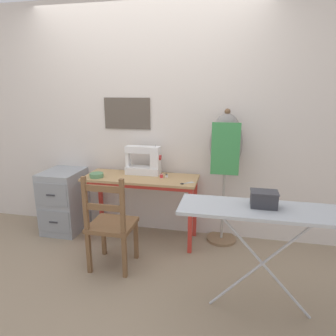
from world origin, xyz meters
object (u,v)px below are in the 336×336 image
(scissors, at_px, (185,183))
(thread_spool_mid_table, at_px, (167,176))
(fabric_bowl, at_px, (96,175))
(ironing_board, at_px, (267,214))
(filing_cabinet, at_px, (64,201))
(storage_box, at_px, (264,199))
(sewing_machine, at_px, (145,161))
(dress_form, at_px, (226,151))
(thread_spool_near_machine, at_px, (161,176))
(wooden_chair, at_px, (111,225))

(scissors, xyz_separation_m, thread_spool_mid_table, (-0.23, 0.18, 0.01))
(fabric_bowl, relative_size, ironing_board, 0.12)
(filing_cabinet, height_order, storage_box, storage_box)
(sewing_machine, height_order, dress_form, dress_form)
(storage_box, bearing_deg, scissors, 132.13)
(scissors, distance_m, thread_spool_near_machine, 0.31)
(fabric_bowl, relative_size, wooden_chair, 0.16)
(wooden_chair, relative_size, filing_cabinet, 1.27)
(sewing_machine, height_order, filing_cabinet, sewing_machine)
(filing_cabinet, relative_size, storage_box, 3.85)
(sewing_machine, bearing_deg, ironing_board, -40.92)
(filing_cabinet, height_order, ironing_board, ironing_board)
(scissors, relative_size, storage_box, 0.72)
(wooden_chair, xyz_separation_m, dress_form, (0.98, 0.74, 0.59))
(filing_cabinet, bearing_deg, thread_spool_mid_table, 0.95)
(fabric_bowl, xyz_separation_m, scissors, (0.95, -0.02, -0.02))
(ironing_board, bearing_deg, wooden_chair, 166.53)
(thread_spool_near_machine, xyz_separation_m, ironing_board, (0.97, -0.91, 0.04))
(wooden_chair, bearing_deg, scissors, 37.36)
(sewing_machine, xyz_separation_m, ironing_board, (1.18, -1.02, -0.08))
(dress_form, bearing_deg, thread_spool_mid_table, -170.86)
(sewing_machine, distance_m, dress_form, 0.87)
(thread_spool_near_machine, bearing_deg, filing_cabinet, 178.93)
(dress_form, bearing_deg, sewing_machine, -178.24)
(fabric_bowl, xyz_separation_m, storage_box, (1.62, -0.76, 0.14))
(wooden_chair, bearing_deg, filing_cabinet, 143.66)
(fabric_bowl, height_order, dress_form, dress_form)
(fabric_bowl, xyz_separation_m, filing_cabinet, (-0.49, 0.14, -0.38))
(thread_spool_near_machine, xyz_separation_m, dress_form, (0.65, 0.14, 0.27))
(fabric_bowl, distance_m, ironing_board, 1.83)
(scissors, bearing_deg, ironing_board, -48.08)
(sewing_machine, xyz_separation_m, dress_form, (0.86, 0.03, 0.15))
(dress_form, height_order, storage_box, dress_form)
(scissors, height_order, thread_spool_mid_table, thread_spool_mid_table)
(filing_cabinet, bearing_deg, fabric_bowl, -15.64)
(fabric_bowl, relative_size, thread_spool_mid_table, 3.92)
(thread_spool_mid_table, bearing_deg, fabric_bowl, -167.68)
(thread_spool_near_machine, bearing_deg, dress_form, 12.12)
(dress_form, bearing_deg, fabric_bowl, -169.11)
(sewing_machine, distance_m, storage_box, 1.52)
(thread_spool_mid_table, relative_size, filing_cabinet, 0.05)
(ironing_board, bearing_deg, thread_spool_near_machine, 136.81)
(thread_spool_mid_table, height_order, ironing_board, ironing_board)
(sewing_machine, height_order, fabric_bowl, sewing_machine)
(thread_spool_near_machine, relative_size, dress_form, 0.03)
(wooden_chair, relative_size, dress_form, 0.63)
(scissors, distance_m, storage_box, 1.01)
(thread_spool_near_machine, xyz_separation_m, filing_cabinet, (-1.18, 0.02, -0.38))
(thread_spool_mid_table, xyz_separation_m, wooden_chair, (-0.38, -0.64, -0.31))
(thread_spool_near_machine, relative_size, wooden_chair, 0.05)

